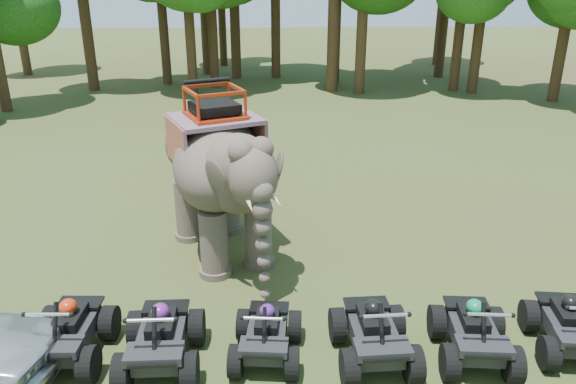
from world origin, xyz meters
name	(u,v)px	position (x,y,z in m)	size (l,w,h in m)	color
ground	(290,297)	(0.00, 0.00, 0.00)	(110.00, 110.00, 0.00)	#47381E
elephant	(219,172)	(-1.57, 2.14, 2.04)	(2.13, 4.85, 4.07)	brown
atv_0	(67,325)	(-3.95, -1.82, 0.67)	(1.31, 1.80, 1.34)	black
atv_1	(160,331)	(-2.29, -2.07, 0.69)	(1.35, 1.86, 1.38)	black
atv_2	(266,328)	(-0.47, -1.91, 0.60)	(1.18, 1.62, 1.20)	black
atv_3	(375,327)	(1.40, -2.05, 0.68)	(1.33, 1.83, 1.36)	black
atv_4	(475,325)	(3.17, -2.04, 0.66)	(1.30, 1.78, 1.32)	black
atv_5	(571,319)	(4.94, -1.88, 0.64)	(1.25, 1.72, 1.27)	black
tree_0	(275,5)	(0.00, 24.96, 4.28)	(6.00, 6.00, 8.57)	#195114
tree_1	(363,9)	(4.46, 20.08, 4.39)	(6.15, 6.15, 8.79)	#195114
tree_2	(461,18)	(9.83, 20.72, 3.86)	(5.41, 5.41, 7.73)	#195114
tree_3	(567,19)	(14.13, 17.94, 4.06)	(5.68, 5.68, 8.12)	#195114
tree_24	(83,1)	(-10.21, 21.46, 4.71)	(6.60, 6.60, 9.43)	#195114
tree_25	(189,21)	(-4.56, 20.49, 3.79)	(5.30, 5.30, 7.58)	#195114
tree_26	(163,17)	(-6.39, 23.08, 3.76)	(5.26, 5.26, 7.51)	#195114
tree_27	(481,15)	(10.67, 20.11, 4.05)	(5.67, 5.67, 8.10)	#195114
tree_29	(17,10)	(-15.77, 26.26, 3.92)	(5.48, 5.48, 7.83)	#195114
tree_30	(212,18)	(-3.51, 21.99, 3.79)	(5.31, 5.31, 7.59)	#195114
tree_33	(442,1)	(11.28, 29.35, 4.21)	(5.90, 5.90, 8.43)	#195114
tree_35	(222,11)	(-3.57, 29.44, 3.62)	(5.07, 5.07, 7.25)	#195114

